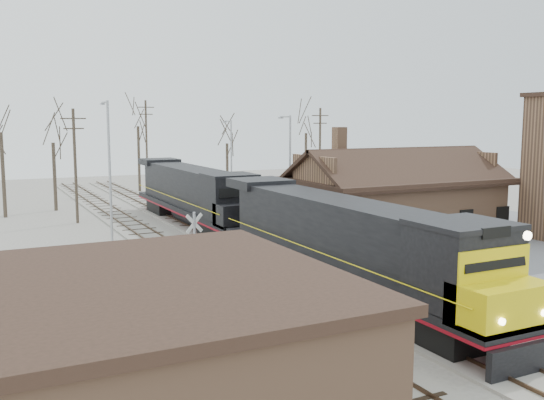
# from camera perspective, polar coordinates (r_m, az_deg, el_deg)

# --- Properties ---
(ground) EXTENTS (140.00, 140.00, 0.00)m
(ground) POSITION_cam_1_polar(r_m,az_deg,el_deg) (29.34, 7.31, -9.12)
(ground) COLOR #A7A196
(ground) RESTS_ON ground
(road) EXTENTS (60.00, 9.00, 0.03)m
(road) POSITION_cam_1_polar(r_m,az_deg,el_deg) (29.34, 7.31, -9.09)
(road) COLOR slate
(road) RESTS_ON ground
(parking_lot) EXTENTS (22.00, 26.00, 0.03)m
(parking_lot) POSITION_cam_1_polar(r_m,az_deg,el_deg) (44.20, 24.12, -4.05)
(parking_lot) COLOR slate
(parking_lot) RESTS_ON ground
(track_main) EXTENTS (3.40, 90.00, 0.24)m
(track_main) POSITION_cam_1_polar(r_m,az_deg,el_deg) (42.24, -4.08, -3.85)
(track_main) COLOR #A7A196
(track_main) RESTS_ON ground
(track_siding) EXTENTS (3.40, 90.00, 0.24)m
(track_siding) POSITION_cam_1_polar(r_m,az_deg,el_deg) (40.78, -9.95, -4.36)
(track_siding) COLOR #A7A196
(track_siding) RESTS_ON ground
(depot) EXTENTS (15.20, 9.31, 7.90)m
(depot) POSITION_cam_1_polar(r_m,az_deg,el_deg) (45.29, 11.55, -0.21)
(depot) COLOR #996C4F
(depot) RESTS_ON ground
(commercial_building) EXTENTS (12.40, 10.40, 4.30)m
(commercial_building) POSITION_cam_1_polar(r_m,az_deg,el_deg) (16.75, -15.68, -14.52)
(commercial_building) COLOR #996C4F
(commercial_building) RESTS_ON ground
(locomotive_lead) EXTENTS (3.24, 21.68, 4.82)m
(locomotive_lead) POSITION_cam_1_polar(r_m,az_deg,el_deg) (28.79, 7.31, -4.25)
(locomotive_lead) COLOR black
(locomotive_lead) RESTS_ON ground
(locomotive_trailing) EXTENTS (3.24, 21.68, 4.56)m
(locomotive_trailing) POSITION_cam_1_polar(r_m,az_deg,el_deg) (48.35, -7.29, 0.50)
(locomotive_trailing) COLOR black
(locomotive_trailing) RESTS_ON ground
(crossbuck_near) EXTENTS (1.02, 0.27, 3.57)m
(crossbuck_near) POSITION_cam_1_polar(r_m,az_deg,el_deg) (26.93, 18.15, -7.19)
(crossbuck_near) COLOR #A5A8AD
(crossbuck_near) RESTS_ON ground
(crossbuck_far) EXTENTS (1.08, 0.35, 3.83)m
(crossbuck_far) POSITION_cam_1_polar(r_m,az_deg,el_deg) (30.84, -7.28, -4.83)
(crossbuck_far) COLOR #A5A8AD
(crossbuck_far) RESTS_ON ground
(streetlight_a) EXTENTS (0.25, 2.04, 9.70)m
(streetlight_a) POSITION_cam_1_polar(r_m,az_deg,el_deg) (42.71, -15.08, 3.25)
(streetlight_a) COLOR #A5A8AD
(streetlight_a) RESTS_ON ground
(streetlight_b) EXTENTS (0.25, 2.04, 8.78)m
(streetlight_b) POSITION_cam_1_polar(r_m,az_deg,el_deg) (50.18, 1.63, 3.56)
(streetlight_b) COLOR #A5A8AD
(streetlight_b) RESTS_ON ground
(streetlight_c) EXTENTS (0.25, 2.04, 8.41)m
(streetlight_c) POSITION_cam_1_polar(r_m,az_deg,el_deg) (61.94, -3.90, 4.12)
(streetlight_c) COLOR #A5A8AD
(streetlight_c) RESTS_ON ground
(utility_pole_a) EXTENTS (2.00, 0.24, 9.32)m
(utility_pole_a) POSITION_cam_1_polar(r_m,az_deg,el_deg) (51.71, -18.03, 3.27)
(utility_pole_a) COLOR #382D23
(utility_pole_a) RESTS_ON ground
(utility_pole_b) EXTENTS (2.00, 0.24, 10.68)m
(utility_pole_b) POSITION_cam_1_polar(r_m,az_deg,el_deg) (71.80, -11.72, 5.11)
(utility_pole_b) COLOR #382D23
(utility_pole_b) RESTS_ON ground
(utility_pole_c) EXTENTS (2.00, 0.24, 9.68)m
(utility_pole_c) POSITION_cam_1_polar(r_m,az_deg,el_deg) (64.55, 4.53, 4.54)
(utility_pole_c) COLOR #382D23
(utility_pole_c) RESTS_ON ground
(tree_a) EXTENTS (4.92, 4.92, 12.05)m
(tree_a) POSITION_cam_1_polar(r_m,az_deg,el_deg) (56.95, -24.24, 7.07)
(tree_a) COLOR #382D23
(tree_a) RESTS_ON ground
(tree_b) EXTENTS (4.23, 4.23, 10.35)m
(tree_b) POSITION_cam_1_polar(r_m,az_deg,el_deg) (59.61, -19.96, 6.09)
(tree_b) COLOR #382D23
(tree_b) RESTS_ON ground
(tree_c) EXTENTS (5.14, 5.14, 12.59)m
(tree_c) POSITION_cam_1_polar(r_m,az_deg,el_deg) (73.45, -12.53, 7.79)
(tree_c) COLOR #382D23
(tree_c) RESTS_ON ground
(tree_d) EXTENTS (3.90, 3.90, 9.55)m
(tree_d) POSITION_cam_1_polar(r_m,az_deg,el_deg) (67.67, -4.26, 6.14)
(tree_d) COLOR #382D23
(tree_d) RESTS_ON ground
(tree_e) EXTENTS (4.59, 4.59, 11.24)m
(tree_e) POSITION_cam_1_polar(r_m,az_deg,el_deg) (73.03, 3.22, 7.20)
(tree_e) COLOR #382D23
(tree_e) RESTS_ON ground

